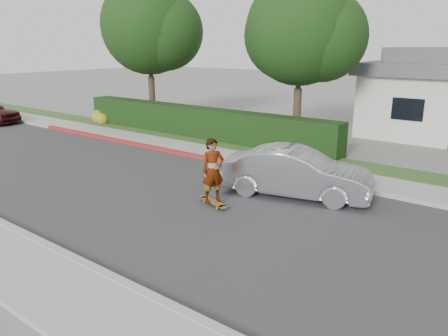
% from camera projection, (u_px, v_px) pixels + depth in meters
% --- Properties ---
extents(ground, '(120.00, 120.00, 0.00)m').
position_uv_depth(ground, '(121.00, 184.00, 14.30)').
color(ground, slate).
rests_on(ground, ground).
extents(road, '(60.00, 8.00, 0.01)m').
position_uv_depth(road, '(121.00, 184.00, 14.30)').
color(road, '#2D2D30').
rests_on(road, ground).
extents(curb_far, '(60.00, 0.20, 0.15)m').
position_uv_depth(curb_far, '(202.00, 158.00, 17.40)').
color(curb_far, '#9E9E99').
rests_on(curb_far, ground).
extents(curb_red_section, '(12.00, 0.21, 0.15)m').
position_uv_depth(curb_red_section, '(121.00, 141.00, 20.35)').
color(curb_red_section, maroon).
rests_on(curb_red_section, ground).
extents(sidewalk_far, '(60.00, 1.60, 0.12)m').
position_uv_depth(sidewalk_far, '(217.00, 154.00, 18.09)').
color(sidewalk_far, gray).
rests_on(sidewalk_far, ground).
extents(planting_strip, '(60.00, 1.60, 0.10)m').
position_uv_depth(planting_strip, '(239.00, 147.00, 19.31)').
color(planting_strip, '#2D4C1E').
rests_on(planting_strip, ground).
extents(hedge, '(15.00, 1.00, 1.50)m').
position_uv_depth(hedge, '(197.00, 122.00, 21.35)').
color(hedge, black).
rests_on(hedge, ground).
extents(flowering_shrub, '(1.40, 1.00, 0.90)m').
position_uv_depth(flowering_shrub, '(101.00, 118.00, 25.24)').
color(flowering_shrub, '#2D4C19').
rests_on(flowering_shrub, ground).
extents(tree_left, '(5.99, 5.21, 8.00)m').
position_uv_depth(tree_left, '(151.00, 29.00, 23.91)').
color(tree_left, '#33261C').
rests_on(tree_left, ground).
extents(tree_center, '(5.66, 4.84, 7.44)m').
position_uv_depth(tree_center, '(302.00, 33.00, 19.08)').
color(tree_center, '#33261C').
rests_on(tree_center, ground).
extents(skateboard, '(1.26, 0.61, 0.12)m').
position_uv_depth(skateboard, '(213.00, 202.00, 12.39)').
color(skateboard, '#AD6A2F').
rests_on(skateboard, ground).
extents(skateboarder, '(0.69, 0.79, 1.82)m').
position_uv_depth(skateboarder, '(213.00, 171.00, 12.14)').
color(skateboarder, white).
rests_on(skateboarder, skateboard).
extents(car_silver, '(4.69, 2.61, 1.46)m').
position_uv_depth(car_silver, '(296.00, 173.00, 13.02)').
color(car_silver, '#B1B3B8').
rests_on(car_silver, ground).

